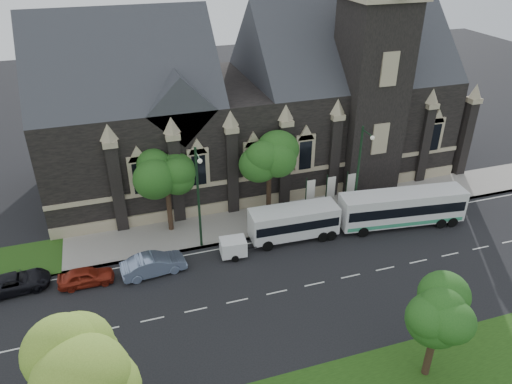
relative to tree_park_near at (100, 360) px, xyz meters
name	(u,v)px	position (x,y,z in m)	size (l,w,h in m)	color
ground	(277,292)	(11.77, 8.77, -6.42)	(160.00, 160.00, 0.00)	black
sidewalk	(240,224)	(11.77, 18.27, -6.34)	(80.00, 5.00, 0.15)	gray
museum	(262,99)	(16.89, 27.55, 1.75)	(40.00, 17.70, 29.90)	black
tree_park_near	(100,360)	(0.00, 0.00, 0.00)	(4.42, 4.42, 8.56)	black
tree_park_east	(440,312)	(17.95, -0.55, -1.80)	(3.40, 3.40, 6.28)	black
tree_walk_right	(271,155)	(14.98, 19.48, -0.60)	(4.08, 4.08, 7.80)	black
tree_walk_left	(168,170)	(5.97, 19.47, -0.68)	(3.91, 3.91, 7.64)	black
street_lamp_near	(359,170)	(21.77, 15.86, -1.30)	(0.36, 1.88, 9.00)	black
street_lamp_mid	(199,194)	(7.77, 15.86, -1.30)	(0.36, 1.88, 9.00)	black
banner_flag_left	(309,194)	(18.06, 17.77, -4.03)	(0.90, 0.10, 4.00)	black
banner_flag_center	(329,190)	(20.06, 17.77, -4.03)	(0.90, 0.10, 4.00)	black
banner_flag_right	(349,187)	(22.06, 17.77, -4.03)	(0.90, 0.10, 4.00)	black
tour_coach	(402,208)	(25.30, 13.94, -4.65)	(11.31, 3.72, 3.24)	silver
shuttle_bus	(294,221)	(15.51, 14.93, -4.75)	(7.56, 2.89, 2.88)	silver
box_trailer	(233,247)	(9.94, 13.99, -5.52)	(3.00, 1.77, 1.58)	white
sedan	(154,264)	(3.58, 13.79, -5.61)	(1.70, 4.89, 1.61)	#7587A9
car_far_red	(86,276)	(-1.38, 14.02, -5.73)	(1.61, 4.01, 1.37)	maroon
car_far_black	(15,282)	(-6.28, 14.91, -5.75)	(2.21, 4.80, 1.33)	black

